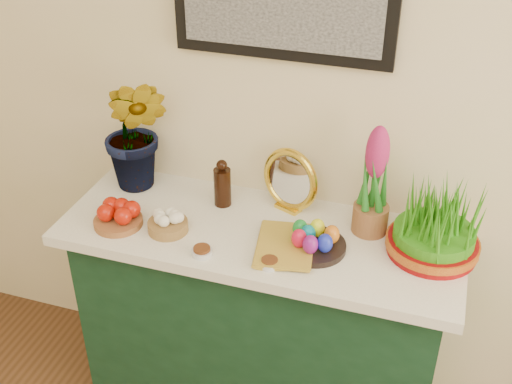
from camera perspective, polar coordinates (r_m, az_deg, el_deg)
sideboard at (r=2.54m, az=0.36°, el=-11.86°), size 1.30×0.45×0.85m
tablecloth at (r=2.25m, az=0.39°, el=-3.68°), size 1.40×0.55×0.04m
hyacinth_green at (r=2.37m, az=-10.76°, el=6.78°), size 0.32×0.28×0.61m
apple_bowl at (r=2.29m, az=-12.21°, el=-2.10°), size 0.18×0.18×0.09m
garlic_basket at (r=2.23m, az=-7.86°, el=-2.74°), size 0.18×0.18×0.08m
vinegar_cruet at (r=2.33m, az=-3.00°, el=0.62°), size 0.06×0.06×0.18m
mirror at (r=2.29m, az=3.05°, el=1.02°), size 0.24×0.14×0.24m
book at (r=2.14m, az=0.07°, el=-4.53°), size 0.21×0.28×0.03m
spice_dish_left at (r=2.12m, az=-4.83°, el=-5.27°), size 0.07×0.07×0.03m
spice_dish_right at (r=2.07m, az=1.22°, el=-6.32°), size 0.07×0.07×0.03m
egg_plate at (r=2.13m, az=5.12°, el=-4.30°), size 0.27×0.27×0.09m
hyacinth_pink at (r=2.17m, az=10.42°, el=0.53°), size 0.12×0.12×0.40m
wheatgrass_sabzeh at (r=2.14m, az=15.67°, el=-2.87°), size 0.30×0.30×0.25m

